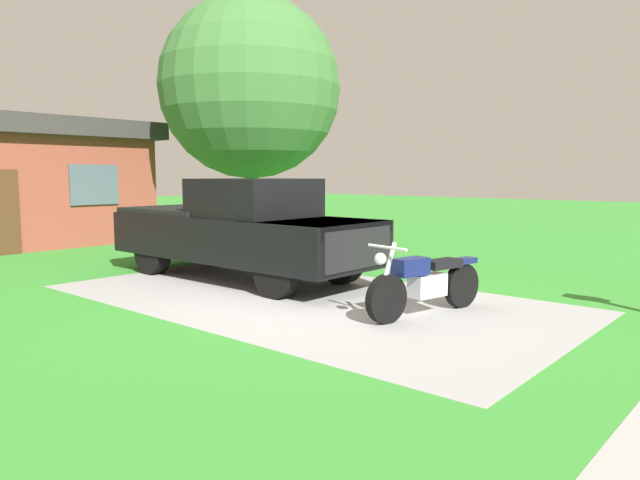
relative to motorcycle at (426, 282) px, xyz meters
name	(u,v)px	position (x,y,z in m)	size (l,w,h in m)	color
ground_plane	(304,298)	(-0.28, 2.05, -0.47)	(80.00, 80.00, 0.00)	green
driveway_pad	(304,298)	(-0.28, 2.05, -0.47)	(4.59, 8.32, 0.01)	#A1A1A1
motorcycle	(426,282)	(0.00, 0.00, 0.00)	(2.19, 0.80, 1.09)	black
pickup_truck	(239,229)	(0.27, 4.24, 0.48)	(2.01, 5.63, 1.90)	black
shade_tree	(250,88)	(4.23, 8.18, 3.90)	(5.04, 5.04, 6.90)	brown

